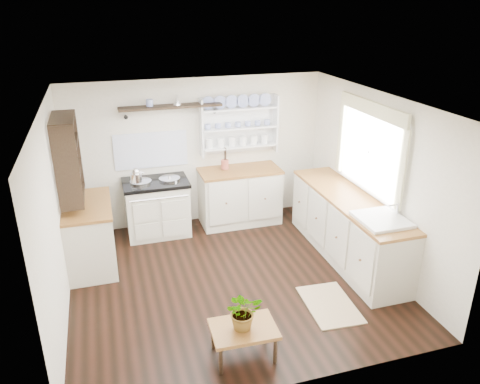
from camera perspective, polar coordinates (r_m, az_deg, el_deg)
floor at (r=6.18m, az=-1.09°, el=-10.53°), size 4.00×3.80×0.01m
wall_back at (r=7.37m, az=-5.20°, el=4.88°), size 4.00×0.02×2.30m
wall_right at (r=6.43m, az=16.25°, el=1.37°), size 0.02×3.80×2.30m
wall_left at (r=5.50m, az=-21.70°, el=-3.00°), size 0.02×3.80×2.30m
ceiling at (r=5.29m, az=-1.27°, el=10.85°), size 4.00×3.80×0.01m
window at (r=6.39m, az=15.55°, el=5.26°), size 0.08×1.55×1.22m
aga_cooker at (r=7.22m, az=-10.05°, el=-1.82°), size 0.96×0.67×0.89m
back_cabinets at (r=7.48m, az=-0.03°, el=-0.41°), size 1.27×0.63×0.90m
right_cabinets at (r=6.63m, az=12.96°, el=-4.16°), size 0.62×2.43×0.90m
belfast_sink at (r=5.92m, az=16.75°, el=-4.26°), size 0.55×0.60×0.45m
left_cabinets at (r=6.58m, az=-17.80°, el=-4.91°), size 0.62×1.13×0.90m
plate_rack at (r=7.38m, az=-0.26°, el=8.26°), size 1.20×0.22×0.90m
high_shelf at (r=7.00m, az=-8.46°, el=10.20°), size 1.50×0.29×0.16m
left_shelving at (r=6.19m, az=-20.27°, el=3.97°), size 0.28×0.80×1.05m
kettle at (r=6.87m, az=-12.56°, el=2.02°), size 0.17×0.17×0.20m
utensil_crock at (r=7.31m, az=-1.86°, el=3.38°), size 0.12×0.12×0.14m
center_table at (r=4.85m, az=0.44°, el=-16.60°), size 0.67×0.49×0.35m
potted_plant at (r=4.70m, az=0.45°, el=-14.29°), size 0.38×0.33×0.40m
floor_rug at (r=5.81m, az=10.87°, el=-13.33°), size 0.60×0.88×0.02m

